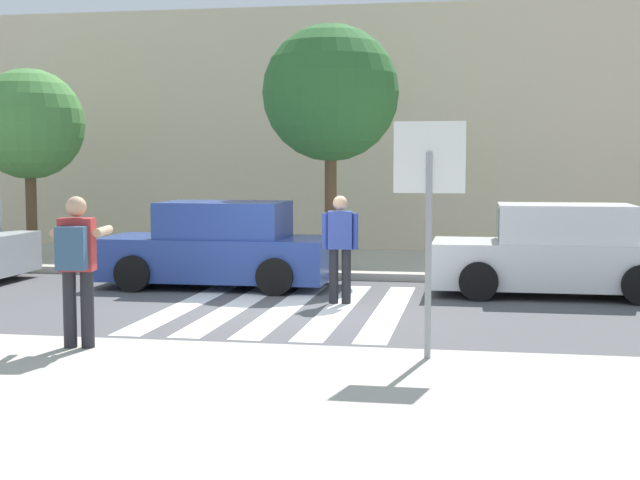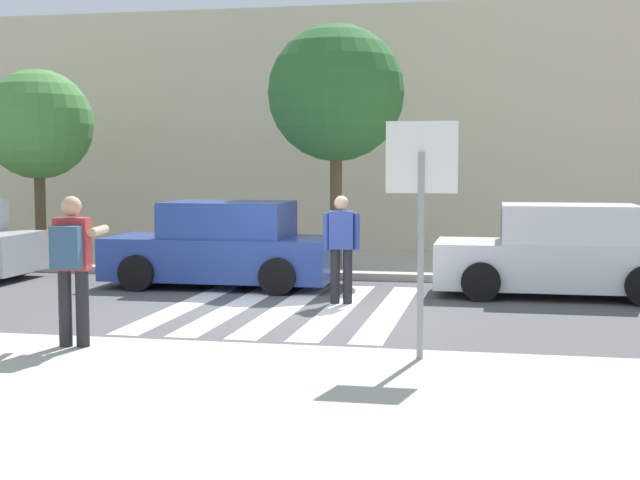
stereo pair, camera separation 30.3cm
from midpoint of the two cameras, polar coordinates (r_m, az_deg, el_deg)
ground_plane at (r=13.66m, az=-2.98°, el=-4.49°), size 120.00×120.00×0.00m
sidewalk_near at (r=7.87m, az=-13.34°, el=-11.16°), size 60.00×6.00×0.14m
sidewalk_far at (r=19.50m, az=0.97°, el=-1.45°), size 60.00×4.80×0.14m
building_facade_far at (r=23.74m, az=2.66°, el=6.82°), size 56.00×4.00×6.05m
crosswalk_stripe_0 at (r=14.29m, az=-9.08°, el=-4.12°), size 0.44×5.20×0.01m
crosswalk_stripe_1 at (r=14.05m, az=-5.98°, el=-4.23°), size 0.44×5.20×0.01m
crosswalk_stripe_2 at (r=13.86m, az=-2.79°, el=-4.34°), size 0.44×5.20×0.01m
crosswalk_stripe_3 at (r=13.70m, az=0.48°, el=-4.44°), size 0.44×5.20×0.01m
crosswalk_stripe_4 at (r=13.60m, az=3.82°, el=-4.53°), size 0.44×5.20×0.01m
stop_sign at (r=9.52m, az=6.10°, el=3.43°), size 0.76×0.08×2.54m
photographer_with_backpack at (r=10.45m, az=-16.11°, el=-1.13°), size 0.67×0.90×1.72m
pedestrian_crossing at (r=14.14m, az=0.68°, el=-0.19°), size 0.58×0.28×1.72m
parked_car_blue at (r=16.21m, az=-7.01°, el=-0.45°), size 4.10×1.92×1.55m
parked_car_white at (r=15.56m, az=14.42°, el=-0.80°), size 4.10×1.92×1.55m
street_tree_west at (r=20.78m, az=-18.52°, el=7.02°), size 2.43×2.43×4.18m
street_tree_center at (r=17.89m, az=0.20°, el=9.35°), size 2.72×2.72×4.85m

